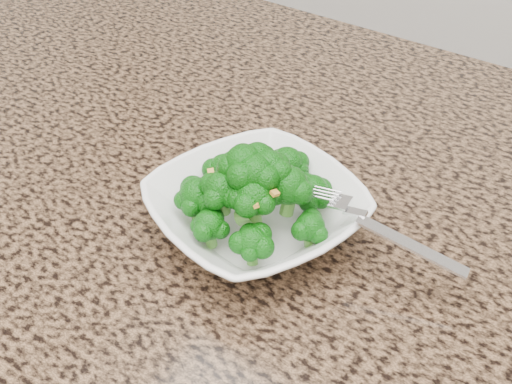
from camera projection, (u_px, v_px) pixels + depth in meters
The scene contains 5 objects.
granite_counter at pixel (232, 247), 0.66m from camera, with size 1.64×1.04×0.03m, color brown.
bowl at pixel (256, 211), 0.65m from camera, with size 0.20×0.20×0.05m, color white.
broccoli_pile at pixel (256, 165), 0.61m from camera, with size 0.18×0.18×0.07m, color #0C5C0A, non-canonical shape.
garlic_topping at pixel (256, 133), 0.59m from camera, with size 0.11×0.11×0.01m, color gold, non-canonical shape.
fork at pixel (359, 214), 0.60m from camera, with size 0.18×0.03×0.01m, color silver, non-canonical shape.
Camera 1 is at (0.30, -0.08, 1.35)m, focal length 45.00 mm.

